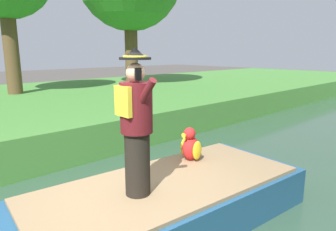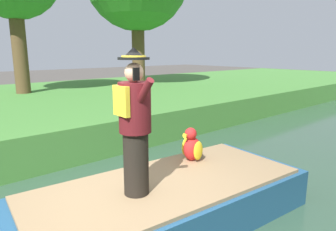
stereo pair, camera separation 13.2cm
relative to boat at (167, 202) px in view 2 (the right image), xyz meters
The scene contains 3 objects.
boat is the anchor object (origin of this frame).
person_pirate 1.34m from the boat, 88.53° to the right, with size 0.61×0.42×1.85m.
parrot_plush 1.10m from the boat, 113.49° to the left, with size 0.36×0.34×0.57m.
Camera 2 is at (3.02, -1.90, 2.51)m, focal length 32.37 mm.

